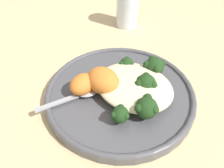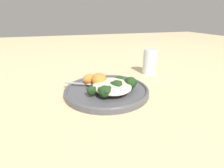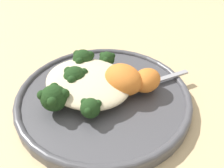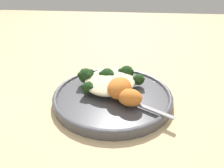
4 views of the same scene
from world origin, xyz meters
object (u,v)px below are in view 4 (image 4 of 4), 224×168
(sweet_potato_chunk_1, at_px, (119,88))
(sweet_potato_chunk_0, at_px, (130,97))
(broccoli_stalk_0, at_px, (135,82))
(broccoli_stalk_4, at_px, (98,89))
(broccoli_stalk_3, at_px, (90,78))
(broccoli_stalk_1, at_px, (125,75))
(broccoli_stalk_2, at_px, (108,77))
(spoon, at_px, (134,102))
(quinoa_mound, at_px, (110,81))
(plate, at_px, (113,94))

(sweet_potato_chunk_1, bearing_deg, sweet_potato_chunk_0, 43.95)
(broccoli_stalk_0, xyz_separation_m, broccoli_stalk_4, (0.05, -0.08, -0.00))
(broccoli_stalk_3, relative_size, broccoli_stalk_4, 1.10)
(broccoli_stalk_1, bearing_deg, broccoli_stalk_2, 128.45)
(broccoli_stalk_1, distance_m, broccoli_stalk_3, 0.09)
(broccoli_stalk_1, distance_m, spoon, 0.11)
(quinoa_mound, relative_size, broccoli_stalk_0, 1.75)
(sweet_potato_chunk_0, bearing_deg, broccoli_stalk_2, -143.37)
(quinoa_mound, relative_size, sweet_potato_chunk_0, 2.88)
(plate, xyz_separation_m, broccoli_stalk_1, (-0.06, 0.02, 0.03))
(spoon, bearing_deg, broccoli_stalk_4, -172.53)
(broccoli_stalk_1, distance_m, broccoli_stalk_2, 0.05)
(broccoli_stalk_1, relative_size, broccoli_stalk_4, 1.03)
(plate, relative_size, sweet_potato_chunk_1, 4.32)
(broccoli_stalk_3, bearing_deg, sweet_potato_chunk_1, 173.95)
(plate, distance_m, sweet_potato_chunk_1, 0.05)
(broccoli_stalk_3, distance_m, broccoli_stalk_4, 0.05)
(sweet_potato_chunk_0, xyz_separation_m, sweet_potato_chunk_1, (-0.03, -0.03, 0.00))
(broccoli_stalk_0, height_order, sweet_potato_chunk_0, sweet_potato_chunk_0)
(broccoli_stalk_4, relative_size, sweet_potato_chunk_1, 1.61)
(broccoli_stalk_0, distance_m, sweet_potato_chunk_0, 0.09)
(quinoa_mound, xyz_separation_m, broccoli_stalk_2, (-0.01, -0.01, 0.00))
(plate, height_order, spoon, spoon)
(plate, relative_size, broccoli_stalk_0, 3.38)
(quinoa_mound, bearing_deg, sweet_potato_chunk_0, 37.19)
(quinoa_mound, xyz_separation_m, sweet_potato_chunk_0, (0.08, 0.06, 0.00))
(broccoli_stalk_0, distance_m, broccoli_stalk_4, 0.10)
(spoon, bearing_deg, broccoli_stalk_0, 118.99)
(broccoli_stalk_0, distance_m, broccoli_stalk_2, 0.07)
(broccoli_stalk_0, xyz_separation_m, broccoli_stalk_3, (0.01, -0.12, 0.01))
(plate, xyz_separation_m, broccoli_stalk_3, (-0.02, -0.06, 0.03))
(broccoli_stalk_1, height_order, spoon, broccoli_stalk_1)
(broccoli_stalk_1, bearing_deg, sweet_potato_chunk_0, -157.01)
(broccoli_stalk_2, xyz_separation_m, broccoli_stalk_3, (0.01, -0.04, -0.00))
(sweet_potato_chunk_0, xyz_separation_m, spoon, (-0.01, 0.01, -0.01))
(broccoli_stalk_0, height_order, broccoli_stalk_3, broccoli_stalk_3)
(quinoa_mound, distance_m, sweet_potato_chunk_0, 0.10)
(broccoli_stalk_2, bearing_deg, quinoa_mound, -179.64)
(broccoli_stalk_2, distance_m, broccoli_stalk_4, 0.06)
(plate, height_order, sweet_potato_chunk_0, sweet_potato_chunk_0)
(sweet_potato_chunk_1, height_order, spoon, sweet_potato_chunk_1)
(broccoli_stalk_1, height_order, sweet_potato_chunk_0, broccoli_stalk_1)
(quinoa_mound, height_order, sweet_potato_chunk_1, sweet_potato_chunk_1)
(broccoli_stalk_3, bearing_deg, sweet_potato_chunk_0, 169.35)
(quinoa_mound, distance_m, broccoli_stalk_0, 0.06)
(broccoli_stalk_4, bearing_deg, plate, -162.57)
(plate, bearing_deg, quinoa_mound, -154.58)
(plate, distance_m, quinoa_mound, 0.04)
(plate, bearing_deg, broccoli_stalk_0, 123.06)
(spoon, bearing_deg, broccoli_stalk_2, 157.41)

